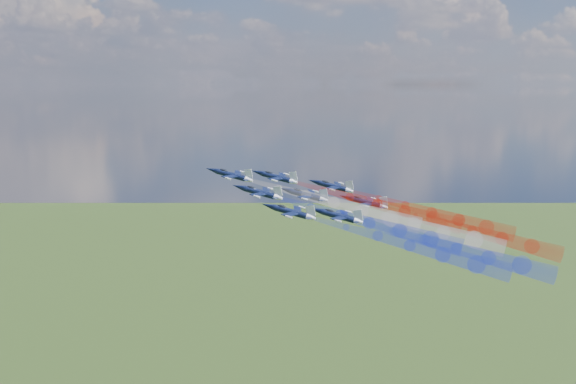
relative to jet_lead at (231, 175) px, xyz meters
name	(u,v)px	position (x,y,z in m)	size (l,w,h in m)	color
jet_lead	(231,175)	(0.00, 0.00, 0.00)	(10.38, 12.98, 3.46)	black
trail_lead	(334,203)	(22.13, -14.24, -5.77)	(4.33, 42.42, 4.33)	white
jet_inner_left	(259,192)	(4.23, -12.12, -2.83)	(10.38, 12.98, 3.46)	black
trail_inner_left	(369,223)	(26.36, -26.36, -8.60)	(4.33, 42.42, 4.33)	#1B30E8
jet_inner_right	(276,177)	(12.37, 2.64, -1.30)	(10.38, 12.98, 3.46)	black
trail_inner_right	(377,204)	(34.50, -11.60, -7.07)	(4.33, 42.42, 4.33)	red
jet_outer_left	(291,212)	(8.13, -25.15, -5.46)	(10.38, 12.98, 3.46)	black
trail_outer_left	(410,245)	(30.26, -39.39, -11.22)	(4.33, 42.42, 4.33)	#1B30E8
jet_center_third	(306,195)	(16.38, -9.86, -4.27)	(10.38, 12.98, 3.46)	black
trail_center_third	(414,224)	(38.51, -24.10, -10.04)	(4.33, 42.42, 4.33)	white
jet_outer_right	(333,186)	(28.56, 4.73, -4.60)	(10.38, 12.98, 3.46)	black
trail_outer_right	(432,212)	(50.69, -9.51, -10.36)	(4.33, 42.42, 4.33)	red
jet_rear_left	(338,216)	(19.85, -23.73, -7.23)	(10.38, 12.98, 3.46)	black
trail_rear_left	(456,248)	(41.98, -37.97, -13.00)	(4.33, 42.42, 4.33)	#1B30E8
jet_rear_right	(366,202)	(32.53, -8.85, -6.98)	(10.38, 12.98, 3.46)	black
trail_rear_right	(472,231)	(54.66, -23.09, -12.75)	(4.33, 42.42, 4.33)	red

